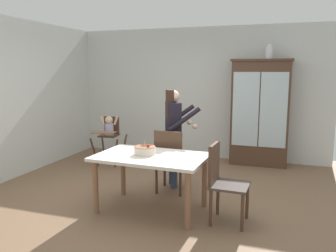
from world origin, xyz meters
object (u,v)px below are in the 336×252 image
(china_cabinet, at_px, (260,113))
(ceramic_vase, at_px, (269,52))
(dining_chair_far_side, at_px, (170,157))
(high_chair_with_toddler, at_px, (109,131))
(dining_table, at_px, (151,163))
(dining_chair_right_end, at_px, (222,177))
(birthday_cake, at_px, (145,150))
(adult_person, at_px, (174,126))

(china_cabinet, distance_m, ceramic_vase, 1.14)
(china_cabinet, relative_size, dining_chair_far_side, 2.12)
(high_chair_with_toddler, height_order, dining_table, high_chair_with_toddler)
(ceramic_vase, xyz_separation_m, dining_chair_right_end, (-0.36, -2.79, -1.60))
(ceramic_vase, height_order, dining_chair_right_end, ceramic_vase)
(china_cabinet, distance_m, birthday_cake, 3.01)
(dining_chair_far_side, bearing_deg, ceramic_vase, -121.08)
(dining_table, distance_m, dining_chair_right_end, 0.93)
(high_chair_with_toddler, distance_m, dining_chair_right_end, 3.14)
(birthday_cake, distance_m, dining_chair_far_side, 0.70)
(dining_table, xyz_separation_m, dining_chair_right_end, (0.93, -0.04, -0.09))
(ceramic_vase, xyz_separation_m, dining_table, (-1.29, -2.75, -1.51))
(ceramic_vase, xyz_separation_m, birthday_cake, (-1.38, -2.73, -1.36))
(adult_person, distance_m, dining_chair_far_side, 0.54)
(dining_chair_far_side, bearing_deg, birthday_cake, 78.28)
(dining_chair_right_end, bearing_deg, dining_table, 90.09)
(adult_person, bearing_deg, ceramic_vase, -64.23)
(dining_table, relative_size, dining_chair_far_side, 1.52)
(adult_person, relative_size, dining_chair_right_end, 1.59)
(china_cabinet, xyz_separation_m, adult_person, (-1.19, -1.74, -0.06))
(high_chair_with_toddler, height_order, dining_chair_right_end, dining_chair_right_end)
(adult_person, height_order, birthday_cake, adult_person)
(ceramic_vase, bearing_deg, dining_chair_right_end, -97.35)
(birthday_cake, xyz_separation_m, dining_chair_far_side, (0.13, 0.65, -0.24))
(adult_person, height_order, dining_table, adult_person)
(dining_table, bearing_deg, dining_chair_right_end, -2.67)
(birthday_cake, bearing_deg, ceramic_vase, 63.11)
(dining_table, height_order, birthday_cake, birthday_cake)
(china_cabinet, distance_m, dining_chair_right_end, 2.84)
(ceramic_vase, distance_m, dining_chair_far_side, 2.91)
(adult_person, bearing_deg, birthday_cake, 148.05)
(high_chair_with_toddler, bearing_deg, dining_chair_far_side, -42.07)
(china_cabinet, relative_size, dining_chair_right_end, 2.12)
(high_chair_with_toddler, height_order, adult_person, adult_person)
(ceramic_vase, distance_m, adult_person, 2.48)
(china_cabinet, bearing_deg, dining_table, -113.07)
(china_cabinet, bearing_deg, adult_person, -124.38)
(dining_chair_right_end, bearing_deg, high_chair_with_toddler, 56.23)
(china_cabinet, xyz_separation_m, ceramic_vase, (0.12, 0.00, 1.13))
(dining_table, bearing_deg, adult_person, 90.99)
(ceramic_vase, xyz_separation_m, dining_chair_far_side, (-1.25, -2.08, -1.60))
(china_cabinet, xyz_separation_m, dining_chair_right_end, (-0.24, -2.79, -0.47))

